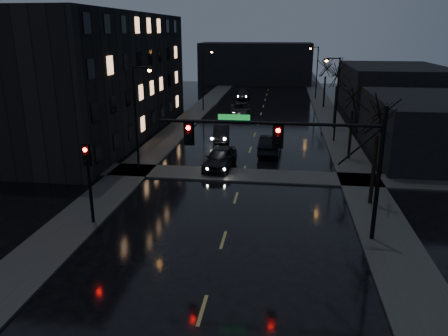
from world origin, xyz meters
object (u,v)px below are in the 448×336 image
(lead_car, at_px, (270,144))
(oncoming_car_b, at_px, (221,133))
(oncoming_car_c, at_px, (241,109))
(oncoming_car_d, at_px, (243,94))
(oncoming_car_a, at_px, (220,158))

(lead_car, bearing_deg, oncoming_car_b, -38.28)
(oncoming_car_c, relative_size, lead_car, 1.09)
(oncoming_car_b, height_order, oncoming_car_d, oncoming_car_d)
(oncoming_car_b, distance_m, lead_car, 6.58)
(oncoming_car_a, xyz_separation_m, oncoming_car_d, (-1.57, 36.77, -0.10))
(oncoming_car_b, height_order, oncoming_car_c, oncoming_car_c)
(lead_car, bearing_deg, oncoming_car_d, -77.52)
(oncoming_car_a, relative_size, oncoming_car_b, 1.12)
(oncoming_car_d, bearing_deg, lead_car, -83.71)
(oncoming_car_b, bearing_deg, oncoming_car_c, 80.90)
(oncoming_car_c, height_order, oncoming_car_d, oncoming_car_c)
(oncoming_car_d, xyz_separation_m, lead_car, (5.32, -31.86, 0.08))
(oncoming_car_a, relative_size, oncoming_car_d, 0.97)
(oncoming_car_d, relative_size, lead_car, 1.03)
(oncoming_car_c, xyz_separation_m, lead_car, (4.35, -17.65, 0.07))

